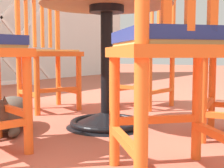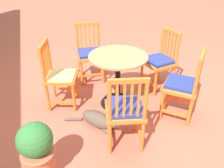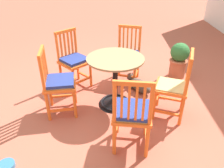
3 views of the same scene
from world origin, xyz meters
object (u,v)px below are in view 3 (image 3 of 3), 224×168
object	(u,v)px
orange_chair_facing_out	(174,87)
pet_water_bowl	(6,166)
cafe_table	(115,87)
orange_chair_tucked_in	(58,83)
terracotta_planter	(179,59)
orange_chair_at_corner	(74,61)
orange_chair_by_planter	(127,56)
tabby_cat	(139,85)
orange_chair_near_fence	(132,113)

from	to	relation	value
orange_chair_facing_out	pet_water_bowl	distance (m)	2.09
cafe_table	orange_chair_tucked_in	bearing A→B (deg)	-76.21
pet_water_bowl	terracotta_planter	bearing A→B (deg)	132.33
pet_water_bowl	orange_chair_tucked_in	bearing A→B (deg)	158.93
orange_chair_at_corner	terracotta_planter	bearing A→B (deg)	101.50
orange_chair_by_planter	tabby_cat	size ratio (longest dim) A/B	1.54
orange_chair_tucked_in	pet_water_bowl	xyz separation A→B (m)	(0.95, -0.37, -0.42)
orange_chair_tucked_in	orange_chair_at_corner	size ratio (longest dim) A/B	1.00
cafe_table	orange_chair_near_fence	distance (m)	0.84
pet_water_bowl	orange_chair_by_planter	bearing A→B (deg)	145.23
orange_chair_tucked_in	cafe_table	bearing A→B (deg)	103.79
orange_chair_facing_out	orange_chair_at_corner	xyz separation A→B (m)	(-0.76, -1.39, 0.01)
orange_chair_tucked_in	orange_chair_by_planter	size ratio (longest dim) A/B	1.00
orange_chair_near_fence	tabby_cat	distance (m)	1.27
orange_chair_tucked_in	orange_chair_facing_out	distance (m)	1.48
orange_chair_tucked_in	terracotta_planter	world-z (taller)	orange_chair_tucked_in
orange_chair_near_fence	orange_chair_facing_out	distance (m)	0.80
cafe_table	orange_chair_near_fence	bearing A→B (deg)	12.32
orange_chair_near_fence	orange_chair_facing_out	size ratio (longest dim) A/B	1.00
cafe_table	orange_chair_by_planter	xyz separation A→B (m)	(-0.75, 0.20, 0.16)
orange_chair_near_fence	orange_chair_by_planter	size ratio (longest dim) A/B	1.00
orange_chair_at_corner	orange_chair_facing_out	bearing A→B (deg)	61.26
orange_chair_near_fence	orange_chair_at_corner	distance (m)	1.56
orange_chair_facing_out	terracotta_planter	bearing A→B (deg)	161.98
orange_chair_by_planter	tabby_cat	bearing A→B (deg)	27.53
orange_chair_by_planter	pet_water_bowl	distance (m)	2.32
orange_chair_at_corner	tabby_cat	size ratio (longest dim) A/B	1.54
orange_chair_tucked_in	terracotta_planter	xyz separation A→B (m)	(-1.06, 1.84, -0.12)
orange_chair_near_fence	terracotta_planter	xyz separation A→B (m)	(-1.68, 0.93, -0.12)
orange_chair_by_planter	pet_water_bowl	bearing A→B (deg)	-34.77
orange_chair_by_planter	terracotta_planter	bearing A→B (deg)	98.49
cafe_table	orange_chair_tucked_in	xyz separation A→B (m)	(0.18, -0.74, 0.16)
terracotta_planter	pet_water_bowl	size ratio (longest dim) A/B	3.65
orange_chair_near_fence	pet_water_bowl	distance (m)	1.39
orange_chair_facing_out	pet_water_bowl	xyz separation A→B (m)	(0.89, -1.84, -0.41)
cafe_table	orange_chair_at_corner	world-z (taller)	orange_chair_at_corner
orange_chair_at_corner	pet_water_bowl	bearing A→B (deg)	-15.28
cafe_table	orange_chair_near_fence	world-z (taller)	orange_chair_near_fence
orange_chair_tucked_in	tabby_cat	size ratio (longest dim) A/B	1.54
orange_chair_near_fence	tabby_cat	bearing A→B (deg)	170.28
cafe_table	orange_chair_facing_out	xyz separation A→B (m)	(0.24, 0.74, 0.15)
tabby_cat	pet_water_bowl	bearing A→B (deg)	-44.15
orange_chair_near_fence	orange_chair_by_planter	distance (m)	1.55
orange_chair_facing_out	orange_chair_by_planter	xyz separation A→B (m)	(-0.99, -0.54, 0.01)
orange_chair_at_corner	terracotta_planter	xyz separation A→B (m)	(-0.36, 1.76, -0.12)
orange_chair_near_fence	pet_water_bowl	xyz separation A→B (m)	(0.33, -1.28, -0.42)
cafe_table	pet_water_bowl	world-z (taller)	cafe_table
terracotta_planter	pet_water_bowl	xyz separation A→B (m)	(2.01, -2.21, -0.30)
orange_chair_tucked_in	orange_chair_by_planter	bearing A→B (deg)	134.68
orange_chair_facing_out	cafe_table	bearing A→B (deg)	-107.98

